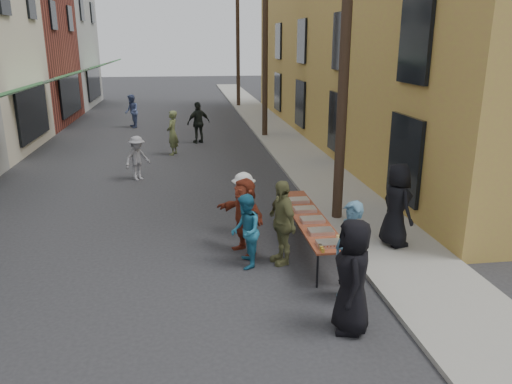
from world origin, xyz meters
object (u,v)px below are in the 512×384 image
object	(u,v)px
utility_pole_near	(345,41)
guest_front_a	(353,276)
utility_pole_far	(238,41)
serving_table	(309,218)
catering_tray_sausage	(330,244)
server	(397,205)
utility_pole_mid	(265,41)
guest_front_c	(246,231)

from	to	relation	value
utility_pole_near	guest_front_a	distance (m)	6.30
guest_front_a	utility_pole_far	bearing A→B (deg)	-170.91
utility_pole_far	serving_table	xyz separation A→B (m)	(-1.18, -25.68, -3.79)
catering_tray_sausage	server	world-z (taller)	server
utility_pole_mid	server	world-z (taller)	utility_pole_mid
utility_pole_mid	guest_front_c	size ratio (longest dim) A/B	5.79
utility_pole_near	guest_front_c	xyz separation A→B (m)	(-2.70, -2.44, -3.72)
guest_front_a	guest_front_c	distance (m)	2.96
utility_pole_near	catering_tray_sausage	distance (m)	5.12
utility_pole_mid	guest_front_a	distance (m)	17.46
guest_front_a	guest_front_c	bearing A→B (deg)	-140.29
catering_tray_sausage	guest_front_c	world-z (taller)	guest_front_c
utility_pole_near	guest_front_a	size ratio (longest dim) A/B	4.73
utility_pole_far	guest_front_c	bearing A→B (deg)	-95.83
guest_front_a	guest_front_c	xyz separation A→B (m)	(-1.39, 2.60, -0.17)
utility_pole_near	serving_table	xyz separation A→B (m)	(-1.18, -1.68, -3.79)
utility_pole_far	guest_front_c	xyz separation A→B (m)	(-2.70, -26.44, -3.72)
catering_tray_sausage	server	bearing A→B (deg)	35.27
serving_table	catering_tray_sausage	size ratio (longest dim) A/B	8.00
catering_tray_sausage	utility_pole_near	bearing A→B (deg)	70.50
server	catering_tray_sausage	bearing A→B (deg)	114.12
guest_front_a	utility_pole_near	bearing A→B (deg)	177.08
utility_pole_mid	guest_front_a	world-z (taller)	utility_pole_mid
serving_table	guest_front_c	size ratio (longest dim) A/B	2.57
utility_pole_mid	guest_front_c	world-z (taller)	utility_pole_mid
server	guest_front_a	bearing A→B (deg)	135.22
serving_table	guest_front_a	xyz separation A→B (m)	(-0.13, -3.36, 0.24)
guest_front_a	guest_front_c	world-z (taller)	guest_front_a
utility_pole_mid	server	bearing A→B (deg)	-87.06
guest_front_a	guest_front_c	size ratio (longest dim) A/B	1.22
serving_table	server	bearing A→B (deg)	-9.20
utility_pole_far	catering_tray_sausage	bearing A→B (deg)	-92.47
serving_table	guest_front_a	world-z (taller)	guest_front_a
utility_pole_near	guest_front_c	bearing A→B (deg)	-137.91
server	utility_pole_mid	bearing A→B (deg)	-8.21
utility_pole_near	utility_pole_mid	xyz separation A→B (m)	(0.00, 12.00, 0.00)
utility_pole_far	guest_front_c	size ratio (longest dim) A/B	5.79
utility_pole_mid	serving_table	bearing A→B (deg)	-94.93
utility_pole_near	server	bearing A→B (deg)	-70.14
utility_pole_near	guest_front_c	world-z (taller)	utility_pole_near
utility_pole_mid	utility_pole_far	size ratio (longest dim) A/B	1.00
guest_front_a	catering_tray_sausage	bearing A→B (deg)	-172.78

